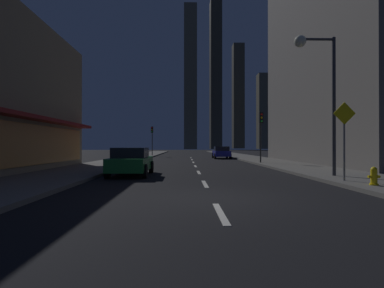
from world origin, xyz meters
name	(u,v)px	position (x,y,z in m)	size (l,w,h in m)	color
ground_plane	(190,157)	(0.00, 32.00, -0.05)	(78.00, 136.00, 0.10)	black
sidewalk_right	(241,156)	(7.00, 32.00, 0.07)	(4.00, 76.00, 0.15)	#605E59
sidewalk_left	(139,156)	(-7.00, 32.00, 0.07)	(4.00, 76.00, 0.15)	#605E59
lane_marking_center	(195,166)	(0.00, 13.60, 0.01)	(0.16, 33.40, 0.01)	silver
building_apartment_right	(366,45)	(14.50, 16.00, 10.09)	(11.00, 20.00, 20.18)	slate
skyscraper_distant_tall	(190,78)	(1.75, 121.18, 31.18)	(5.55, 7.52, 62.36)	brown
skyscraper_distant_mid	(216,75)	(13.52, 128.08, 34.18)	(5.04, 8.59, 68.37)	#39362B
skyscraper_distant_short	(238,96)	(29.21, 157.29, 29.03)	(6.10, 6.80, 58.05)	#403D30
skyscraper_distant_slender	(264,111)	(37.57, 134.07, 18.02)	(6.27, 6.10, 36.04)	#4F4B3B
car_parked_near	(131,161)	(-3.60, 6.79, 0.74)	(1.98, 4.24, 1.45)	#1E722D
car_parked_far	(221,152)	(3.60, 26.91, 0.74)	(1.98, 4.24, 1.45)	navy
fire_hydrant_yellow_near	(374,177)	(5.90, 1.61, 0.45)	(0.42, 0.30, 0.65)	yellow
fire_hydrant_far_left	(136,156)	(-5.90, 22.83, 0.45)	(0.42, 0.30, 0.65)	gold
traffic_light_near_right	(261,126)	(5.50, 15.70, 3.19)	(0.32, 0.48, 4.20)	#2D2D2D
traffic_light_far_left	(152,134)	(-5.50, 34.53, 3.19)	(0.32, 0.48, 4.20)	#2D2D2D
street_lamp_right	(317,71)	(5.38, 5.02, 5.07)	(1.96, 0.56, 6.58)	#38383D
pedestrian_crossing_sign	(344,134)	(5.60, 3.01, 2.02)	(0.91, 0.08, 3.15)	slate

